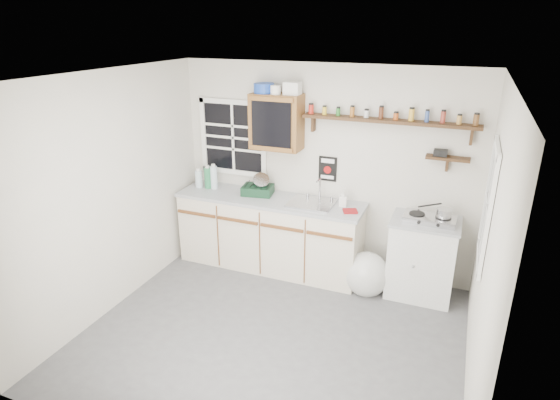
{
  "coord_description": "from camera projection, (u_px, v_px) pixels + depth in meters",
  "views": [
    {
      "loc": [
        1.52,
        -3.57,
        2.92
      ],
      "look_at": [
        -0.14,
        0.55,
        1.22
      ],
      "focal_mm": 30.0,
      "sensor_mm": 36.0,
      "label": 1
    }
  ],
  "objects": [
    {
      "name": "warning_sign",
      "position": [
        328.0,
        169.0,
        5.57
      ],
      "size": [
        0.22,
        0.02,
        0.3
      ],
      "color": "black",
      "rests_on": "wall_back"
    },
    {
      "name": "rag",
      "position": [
        350.0,
        211.0,
        5.25
      ],
      "size": [
        0.2,
        0.18,
        0.02
      ],
      "primitive_type": "cube",
      "rotation": [
        0.0,
        0.0,
        0.4
      ],
      "color": "maroon",
      "rests_on": "main_cabinet"
    },
    {
      "name": "window_back",
      "position": [
        233.0,
        138.0,
        5.91
      ],
      "size": [
        0.93,
        0.03,
        0.98
      ],
      "color": "black",
      "rests_on": "wall_back"
    },
    {
      "name": "water_bottles",
      "position": [
        207.0,
        178.0,
        5.97
      ],
      "size": [
        0.3,
        0.12,
        0.32
      ],
      "color": "silver",
      "rests_on": "main_cabinet"
    },
    {
      "name": "upper_cabinet",
      "position": [
        276.0,
        122.0,
        5.46
      ],
      "size": [
        0.6,
        0.32,
        0.65
      ],
      "color": "brown",
      "rests_on": "wall_back"
    },
    {
      "name": "room",
      "position": [
        272.0,
        219.0,
        4.22
      ],
      "size": [
        3.64,
        3.24,
        2.54
      ],
      "color": "#4D4D4F",
      "rests_on": "ground"
    },
    {
      "name": "spice_shelf",
      "position": [
        389.0,
        120.0,
        5.03
      ],
      "size": [
        1.91,
        0.18,
        0.35
      ],
      "color": "black",
      "rests_on": "wall_back"
    },
    {
      "name": "right_cabinet",
      "position": [
        422.0,
        258.0,
        5.21
      ],
      "size": [
        0.73,
        0.57,
        0.91
      ],
      "color": "silver",
      "rests_on": "floor"
    },
    {
      "name": "dish_rack",
      "position": [
        259.0,
        188.0,
        5.76
      ],
      "size": [
        0.41,
        0.33,
        0.28
      ],
      "rotation": [
        0.0,
        0.0,
        0.16
      ],
      "color": "#10311C",
      "rests_on": "main_cabinet"
    },
    {
      "name": "window_right",
      "position": [
        489.0,
        205.0,
        4.0
      ],
      "size": [
        0.03,
        0.78,
        1.08
      ],
      "color": "black",
      "rests_on": "wall_back"
    },
    {
      "name": "secondary_shelf",
      "position": [
        446.0,
        157.0,
        4.95
      ],
      "size": [
        0.45,
        0.16,
        0.24
      ],
      "color": "black",
      "rests_on": "wall_back"
    },
    {
      "name": "saucepan",
      "position": [
        443.0,
        213.0,
        4.94
      ],
      "size": [
        0.36,
        0.26,
        0.17
      ],
      "rotation": [
        0.0,
        0.0,
        -0.68
      ],
      "color": "#B0B0B4",
      "rests_on": "hotplate"
    },
    {
      "name": "main_cabinet",
      "position": [
        270.0,
        232.0,
        5.83
      ],
      "size": [
        2.31,
        0.63,
        0.92
      ],
      "color": "beige",
      "rests_on": "floor"
    },
    {
      "name": "soap_bottle",
      "position": [
        343.0,
        198.0,
        5.39
      ],
      "size": [
        0.1,
        0.1,
        0.19
      ],
      "primitive_type": "imported",
      "rotation": [
        0.0,
        0.0,
        0.17
      ],
      "color": "white",
      "rests_on": "main_cabinet"
    },
    {
      "name": "upper_cabinet_clutter",
      "position": [
        275.0,
        88.0,
        5.33
      ],
      "size": [
        0.56,
        0.24,
        0.14
      ],
      "color": "#193EA4",
      "rests_on": "upper_cabinet"
    },
    {
      "name": "trash_bag",
      "position": [
        367.0,
        274.0,
        5.33
      ],
      "size": [
        0.46,
        0.42,
        0.53
      ],
      "color": "silver",
      "rests_on": "floor"
    },
    {
      "name": "hotplate",
      "position": [
        430.0,
        218.0,
        5.01
      ],
      "size": [
        0.55,
        0.31,
        0.08
      ],
      "rotation": [
        0.0,
        0.0,
        -0.04
      ],
      "color": "#B0B0B4",
      "rests_on": "right_cabinet"
    },
    {
      "name": "sink",
      "position": [
        312.0,
        203.0,
        5.48
      ],
      "size": [
        0.52,
        0.44,
        0.29
      ],
      "color": "#B0B0B4",
      "rests_on": "main_cabinet"
    }
  ]
}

